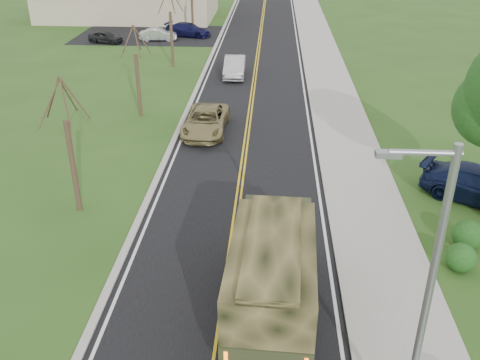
{
  "coord_description": "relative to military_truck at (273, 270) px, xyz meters",
  "views": [
    {
      "loc": [
        1.42,
        -10.09,
        12.03
      ],
      "look_at": [
        0.17,
        9.79,
        1.8
      ],
      "focal_mm": 40.0,
      "sensor_mm": 36.0,
      "label": 1
    }
  ],
  "objects": [
    {
      "name": "lot_car_silver",
      "position": [
        -11.73,
        40.03,
        -1.4
      ],
      "size": [
        3.77,
        1.63,
        1.21
      ],
      "primitive_type": "imported",
      "rotation": [
        0.0,
        0.0,
        1.67
      ],
      "color": "silver",
      "rests_on": "ground"
    },
    {
      "name": "street_light",
      "position": [
        3.31,
        -3.89,
        2.43
      ],
      "size": [
        1.65,
        0.22,
        8.0
      ],
      "color": "gray",
      "rests_on": "ground"
    },
    {
      "name": "suv_champagne",
      "position": [
        -4.06,
        16.02,
        -1.28
      ],
      "size": [
        2.54,
        5.29,
        1.45
      ],
      "primitive_type": "imported",
      "rotation": [
        0.0,
        0.0,
        -0.03
      ],
      "color": "#918452",
      "rests_on": "ground"
    },
    {
      "name": "sidewalk_right",
      "position": [
        4.31,
        36.61,
        -1.95
      ],
      "size": [
        3.2,
        120.0,
        0.1
      ],
      "primitive_type": "cube",
      "color": "#9E998E",
      "rests_on": "ground"
    },
    {
      "name": "road",
      "position": [
        -1.59,
        36.61,
        -2.0
      ],
      "size": [
        8.0,
        120.0,
        0.01
      ],
      "primitive_type": "cube",
      "color": "black",
      "rests_on": "ground"
    },
    {
      "name": "lot_car_navy",
      "position": [
        -8.99,
        42.11,
        -1.32
      ],
      "size": [
        5.05,
        2.99,
        1.37
      ],
      "primitive_type": "imported",
      "rotation": [
        0.0,
        0.0,
        1.33
      ],
      "color": "#0F1037",
      "rests_on": "ground"
    },
    {
      "name": "sedan_silver",
      "position": [
        -3.2,
        27.94,
        -1.25
      ],
      "size": [
        1.68,
        4.59,
        1.5
      ],
      "primitive_type": "imported",
      "rotation": [
        0.0,
        0.0,
        0.02
      ],
      "color": "silver",
      "rests_on": "ground"
    },
    {
      "name": "bare_tree_d",
      "position": [
        -8.59,
        42.61,
        0.55
      ],
      "size": [
        1.88,
        2.2,
        5.91
      ],
      "color": "#38281C",
      "rests_on": "ground"
    },
    {
      "name": "military_truck",
      "position": [
        0.0,
        0.0,
        0.0
      ],
      "size": [
        2.73,
        7.12,
        3.5
      ],
      "rotation": [
        0.0,
        0.0,
        -0.04
      ],
      "color": "black",
      "rests_on": "ground"
    },
    {
      "name": "lot_car_dark",
      "position": [
        -16.68,
        38.63,
        -1.42
      ],
      "size": [
        3.65,
        2.23,
        1.16
      ],
      "primitive_type": "imported",
      "rotation": [
        0.0,
        0.0,
        1.3
      ],
      "color": "black",
      "rests_on": "ground"
    },
    {
      "name": "curb_right",
      "position": [
        2.56,
        36.61,
        -1.94
      ],
      "size": [
        0.3,
        120.0,
        0.12
      ],
      "primitive_type": "cube",
      "color": "#9E998E",
      "rests_on": "ground"
    },
    {
      "name": "bare_tree_b",
      "position": [
        -8.59,
        18.61,
        0.47
      ],
      "size": [
        1.83,
        2.14,
        5.73
      ],
      "color": "#38281C",
      "rests_on": "ground"
    },
    {
      "name": "bare_tree_a",
      "position": [
        -8.59,
        6.61,
        0.62
      ],
      "size": [
        1.93,
        2.26,
        6.08
      ],
      "color": "#38281C",
      "rests_on": "ground"
    },
    {
      "name": "curb_left",
      "position": [
        -5.74,
        36.61,
        -1.95
      ],
      "size": [
        0.3,
        120.0,
        0.1
      ],
      "primitive_type": "cube",
      "color": "#9E998E",
      "rests_on": "ground"
    },
    {
      "name": "bare_tree_c",
      "position": [
        -8.59,
        30.61,
        0.77
      ],
      "size": [
        2.04,
        2.39,
        6.42
      ],
      "color": "#38281C",
      "rests_on": "ground"
    }
  ]
}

